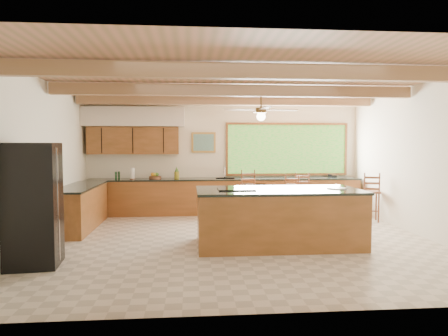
{
  "coord_description": "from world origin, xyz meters",
  "views": [
    {
      "loc": [
        -0.9,
        -7.36,
        1.82
      ],
      "look_at": [
        -0.21,
        0.8,
        1.32
      ],
      "focal_mm": 32.0,
      "sensor_mm": 36.0,
      "label": 1
    }
  ],
  "objects": [
    {
      "name": "ground",
      "position": [
        0.0,
        0.0,
        0.0
      ],
      "size": [
        7.2,
        7.2,
        0.0
      ],
      "primitive_type": "plane",
      "color": "beige",
      "rests_on": "ground"
    },
    {
      "name": "room_shell",
      "position": [
        -0.17,
        0.65,
        2.21
      ],
      "size": [
        7.27,
        6.54,
        3.02
      ],
      "color": "silver",
      "rests_on": "ground"
    },
    {
      "name": "counter_run",
      "position": [
        -0.82,
        2.52,
        0.46
      ],
      "size": [
        7.12,
        3.1,
        1.23
      ],
      "color": "brown",
      "rests_on": "ground"
    },
    {
      "name": "island",
      "position": [
        0.66,
        -0.41,
        0.51
      ],
      "size": [
        2.91,
        1.37,
        1.03
      ],
      "rotation": [
        0.0,
        0.0,
        -0.0
      ],
      "color": "brown",
      "rests_on": "ground"
    },
    {
      "name": "refrigerator",
      "position": [
        -3.22,
        -1.3,
        0.92
      ],
      "size": [
        0.78,
        0.76,
        1.83
      ],
      "rotation": [
        0.0,
        0.0,
        0.1
      ],
      "color": "black",
      "rests_on": "ground"
    },
    {
      "name": "bar_stool_a",
      "position": [
        1.52,
        1.84,
        0.64
      ],
      "size": [
        0.5,
        0.5,
        1.09
      ],
      "rotation": [
        0.0,
        0.0,
        -0.35
      ],
      "color": "brown",
      "rests_on": "ground"
    },
    {
      "name": "bar_stool_b",
      "position": [
        0.47,
        2.39,
        0.7
      ],
      "size": [
        0.51,
        0.51,
        1.19
      ],
      "rotation": [
        0.0,
        0.0,
        0.21
      ],
      "color": "brown",
      "rests_on": "ground"
    },
    {
      "name": "bar_stool_c",
      "position": [
        1.78,
        2.07,
        0.67
      ],
      "size": [
        0.44,
        0.44,
        1.13
      ],
      "rotation": [
        0.0,
        0.0,
        -0.08
      ],
      "color": "brown",
      "rests_on": "ground"
    },
    {
      "name": "bar_stool_d",
      "position": [
        3.3,
        1.54,
        0.68
      ],
      "size": [
        0.51,
        0.51,
        1.15
      ],
      "rotation": [
        0.0,
        0.0,
        -0.28
      ],
      "color": "brown",
      "rests_on": "ground"
    }
  ]
}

